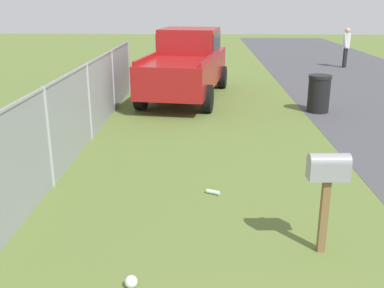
{
  "coord_description": "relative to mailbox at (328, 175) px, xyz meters",
  "views": [
    {
      "loc": [
        -0.64,
        0.6,
        2.97
      ],
      "look_at": [
        4.94,
        0.76,
        1.16
      ],
      "focal_mm": 41.89,
      "sensor_mm": 36.0,
      "label": 1
    }
  ],
  "objects": [
    {
      "name": "mailbox",
      "position": [
        0.0,
        0.0,
        0.0
      ],
      "size": [
        0.23,
        0.48,
        1.28
      ],
      "rotation": [
        0.0,
        0.0,
        0.04
      ],
      "color": "brown",
      "rests_on": "ground"
    },
    {
      "name": "pickup_truck",
      "position": [
        9.17,
        2.02,
        0.09
      ],
      "size": [
        5.66,
        2.75,
        2.09
      ],
      "rotation": [
        0.0,
        0.0,
        -0.15
      ],
      "color": "maroon",
      "rests_on": "ground"
    },
    {
      "name": "trash_bin",
      "position": [
        7.21,
        -1.66,
        -0.5
      ],
      "size": [
        0.62,
        0.62,
        1.02
      ],
      "color": "black",
      "rests_on": "ground"
    },
    {
      "name": "pedestrian",
      "position": [
        15.73,
        -4.87,
        0.01
      ],
      "size": [
        0.41,
        0.41,
        1.76
      ],
      "rotation": [
        0.0,
        0.0,
        4.08
      ],
      "color": "black",
      "rests_on": "ground"
    },
    {
      "name": "fence_section",
      "position": [
        3.23,
        3.97,
        -0.1
      ],
      "size": [
        13.24,
        0.07,
        1.68
      ],
      "color": "#9EA3A8",
      "rests_on": "ground"
    },
    {
      "name": "litter_bag_near_hydrant",
      "position": [
        -0.81,
        2.22,
        -0.94
      ],
      "size": [
        0.14,
        0.14,
        0.14
      ],
      "primitive_type": "sphere",
      "color": "silver",
      "rests_on": "ground"
    },
    {
      "name": "litter_bottle_midfield_b",
      "position": [
        1.65,
        1.3,
        -0.98
      ],
      "size": [
        0.15,
        0.23,
        0.07
      ],
      "primitive_type": "cylinder",
      "rotation": [
        0.0,
        1.57,
        1.14
      ],
      "color": "#B2D8BF",
      "rests_on": "ground"
    }
  ]
}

